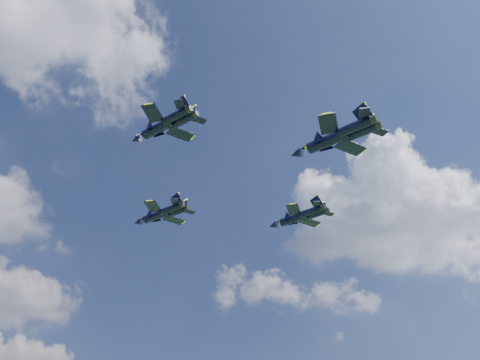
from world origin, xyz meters
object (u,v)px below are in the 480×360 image
(jet_lead, at_px, (155,216))
(jet_right, at_px, (292,219))
(jet_slot, at_px, (325,142))
(jet_left, at_px, (157,129))

(jet_lead, height_order, jet_right, jet_right)
(jet_right, xyz_separation_m, jet_slot, (-14.67, -28.76, -2.90))
(jet_right, height_order, jet_slot, jet_right)
(jet_left, height_order, jet_right, jet_right)
(jet_right, bearing_deg, jet_lead, 134.14)
(jet_left, xyz_separation_m, jet_right, (40.18, 15.83, 2.17))
(jet_right, bearing_deg, jet_slot, -138.92)
(jet_left, relative_size, jet_slot, 0.84)
(jet_left, bearing_deg, jet_slot, -48.58)
(jet_left, bearing_deg, jet_lead, 44.41)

